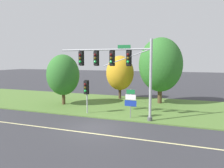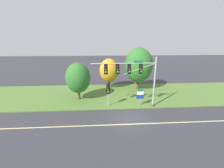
{
  "view_description": "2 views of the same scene",
  "coord_description": "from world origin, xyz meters",
  "px_view_note": "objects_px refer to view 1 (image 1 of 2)",
  "views": [
    {
      "loc": [
        6.78,
        -14.53,
        5.12
      ],
      "look_at": [
        -0.14,
        4.48,
        2.84
      ],
      "focal_mm": 35.0,
      "sensor_mm": 36.0,
      "label": 1
    },
    {
      "loc": [
        -3.07,
        -15.33,
        8.57
      ],
      "look_at": [
        -1.74,
        4.17,
        3.01
      ],
      "focal_mm": 24.0,
      "sensor_mm": 36.0,
      "label": 2
    }
  ],
  "objects_px": {
    "route_sign_post": "(131,100)",
    "tree_left_of_mast": "(120,73)",
    "traffic_signal_mast": "(118,65)",
    "tree_nearest_road": "(63,75)",
    "tree_behind_signpost": "(161,65)",
    "pedestrian_signal_near_kerb": "(86,89)"
  },
  "relations": [
    {
      "from": "route_sign_post",
      "to": "tree_left_of_mast",
      "type": "relative_size",
      "value": 0.46
    },
    {
      "from": "traffic_signal_mast",
      "to": "route_sign_post",
      "type": "height_order",
      "value": "traffic_signal_mast"
    },
    {
      "from": "tree_left_of_mast",
      "to": "traffic_signal_mast",
      "type": "bearing_deg",
      "value": -73.36
    },
    {
      "from": "traffic_signal_mast",
      "to": "tree_nearest_road",
      "type": "bearing_deg",
      "value": 156.12
    },
    {
      "from": "tree_nearest_road",
      "to": "tree_left_of_mast",
      "type": "xyz_separation_m",
      "value": [
        4.85,
        5.57,
        -0.01
      ]
    },
    {
      "from": "tree_left_of_mast",
      "to": "tree_behind_signpost",
      "type": "distance_m",
      "value": 5.46
    },
    {
      "from": "pedestrian_signal_near_kerb",
      "to": "tree_nearest_road",
      "type": "bearing_deg",
      "value": 145.86
    },
    {
      "from": "route_sign_post",
      "to": "tree_behind_signpost",
      "type": "xyz_separation_m",
      "value": [
        1.47,
        7.44,
        2.86
      ]
    },
    {
      "from": "traffic_signal_mast",
      "to": "tree_left_of_mast",
      "type": "bearing_deg",
      "value": 106.64
    },
    {
      "from": "tree_nearest_road",
      "to": "tree_behind_signpost",
      "type": "height_order",
      "value": "tree_behind_signpost"
    },
    {
      "from": "route_sign_post",
      "to": "tree_nearest_road",
      "type": "bearing_deg",
      "value": 160.5
    },
    {
      "from": "tree_nearest_road",
      "to": "tree_left_of_mast",
      "type": "distance_m",
      "value": 7.38
    },
    {
      "from": "traffic_signal_mast",
      "to": "tree_behind_signpost",
      "type": "bearing_deg",
      "value": 71.65
    },
    {
      "from": "tree_nearest_road",
      "to": "tree_left_of_mast",
      "type": "relative_size",
      "value": 1.01
    },
    {
      "from": "tree_nearest_road",
      "to": "tree_left_of_mast",
      "type": "height_order",
      "value": "tree_nearest_road"
    },
    {
      "from": "tree_nearest_road",
      "to": "tree_behind_signpost",
      "type": "relative_size",
      "value": 0.74
    },
    {
      "from": "traffic_signal_mast",
      "to": "route_sign_post",
      "type": "relative_size",
      "value": 3.33
    },
    {
      "from": "tree_nearest_road",
      "to": "tree_left_of_mast",
      "type": "bearing_deg",
      "value": 48.97
    },
    {
      "from": "traffic_signal_mast",
      "to": "pedestrian_signal_near_kerb",
      "type": "bearing_deg",
      "value": 172.88
    },
    {
      "from": "traffic_signal_mast",
      "to": "pedestrian_signal_near_kerb",
      "type": "distance_m",
      "value": 3.96
    },
    {
      "from": "route_sign_post",
      "to": "tree_nearest_road",
      "type": "xyz_separation_m",
      "value": [
        -8.59,
        3.04,
        1.75
      ]
    },
    {
      "from": "pedestrian_signal_near_kerb",
      "to": "route_sign_post",
      "type": "xyz_separation_m",
      "value": [
        4.28,
        -0.12,
        -0.71
      ]
    }
  ]
}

